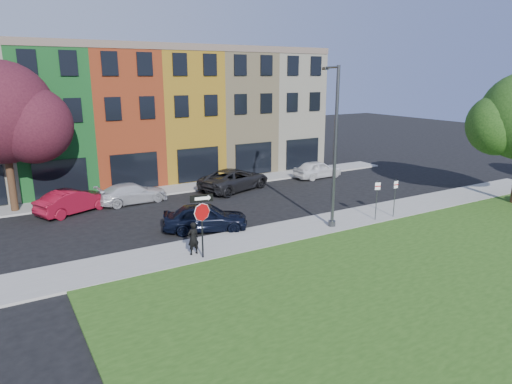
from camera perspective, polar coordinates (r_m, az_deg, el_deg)
ground at (r=22.88m, az=9.43°, el=-6.95°), size 120.00×120.00×0.00m
sidewalk_near at (r=26.23m, az=8.60°, el=-3.96°), size 40.00×3.00×0.12m
sidewalk_far at (r=34.04m, az=-11.00°, el=0.22°), size 40.00×2.40×0.12m
rowhouse_block at (r=39.21m, az=-13.77°, el=9.25°), size 30.00×10.12×10.00m
stop_sign at (r=20.60m, az=-6.78°, el=-2.63°), size 1.04×0.25×2.99m
man at (r=21.47m, az=-7.86°, el=-5.76°), size 0.68×0.53×1.57m
sedan_near at (r=24.93m, az=-6.36°, el=-3.14°), size 4.96×5.80×1.55m
parked_car_red at (r=30.14m, az=-21.82°, el=-1.06°), size 4.96×5.72×1.50m
parked_car_silver at (r=31.26m, az=-15.19°, el=-0.14°), size 2.49×4.86×1.34m
parked_car_dark at (r=33.64m, az=-2.69°, el=1.60°), size 6.26×7.41×1.60m
parked_car_white at (r=37.92m, az=7.69°, el=2.83°), size 2.02×4.34×1.44m
street_lamp at (r=24.92m, az=9.71°, el=5.47°), size 1.16×2.47×8.63m
parking_sign_a at (r=27.00m, az=14.87°, el=-0.44°), size 0.31×0.14×2.32m
parking_sign_b at (r=27.90m, az=16.99°, el=-0.19°), size 0.32×0.08×2.26m
tree_purple at (r=31.07m, az=-28.93°, el=8.43°), size 7.25×6.34×9.03m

